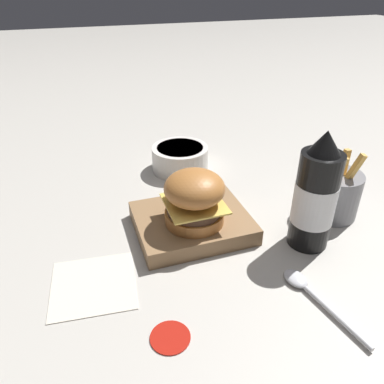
{
  "coord_description": "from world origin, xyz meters",
  "views": [
    {
      "loc": [
        -0.2,
        -0.45,
        0.42
      ],
      "look_at": [
        -0.02,
        0.08,
        0.08
      ],
      "focal_mm": 35.0,
      "sensor_mm": 36.0,
      "label": 1
    }
  ],
  "objects": [
    {
      "name": "ketchup_puddle",
      "position": [
        -0.12,
        -0.14,
        0.0
      ],
      "size": [
        0.05,
        0.05,
        0.0
      ],
      "color": "#B21E14",
      "rests_on": "ground_plane"
    },
    {
      "name": "spoon",
      "position": [
        0.1,
        -0.12,
        0.01
      ],
      "size": [
        0.04,
        0.16,
        0.01
      ],
      "rotation": [
        0.0,
        0.0,
        1.73
      ],
      "color": "silver",
      "rests_on": "ground_plane"
    },
    {
      "name": "side_bowl",
      "position": [
        0.03,
        0.32,
        0.03
      ],
      "size": [
        0.13,
        0.13,
        0.06
      ],
      "color": "silver",
      "rests_on": "ground_plane"
    },
    {
      "name": "fries_basket",
      "position": [
        0.26,
        0.04,
        0.05
      ],
      "size": [
        0.1,
        0.1,
        0.14
      ],
      "color": "slate",
      "rests_on": "ground_plane"
    },
    {
      "name": "ground_plane",
      "position": [
        0.0,
        0.0,
        0.0
      ],
      "size": [
        6.0,
        6.0,
        0.0
      ],
      "primitive_type": "plane",
      "color": "#B7B2A8"
    },
    {
      "name": "parchment_square",
      "position": [
        -0.21,
        -0.01,
        0.0
      ],
      "size": [
        0.14,
        0.14,
        0.0
      ],
      "color": "beige",
      "rests_on": "ground_plane"
    },
    {
      "name": "ketchup_bottle",
      "position": [
        0.16,
        -0.02,
        0.09
      ],
      "size": [
        0.07,
        0.07,
        0.21
      ],
      "color": "black",
      "rests_on": "ground_plane"
    },
    {
      "name": "burger",
      "position": [
        -0.02,
        0.06,
        0.08
      ],
      "size": [
        0.1,
        0.1,
        0.1
      ],
      "color": "#AD6B33",
      "rests_on": "serving_board"
    },
    {
      "name": "serving_board",
      "position": [
        -0.02,
        0.08,
        0.02
      ],
      "size": [
        0.2,
        0.17,
        0.03
      ],
      "color": "olive",
      "rests_on": "ground_plane"
    }
  ]
}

